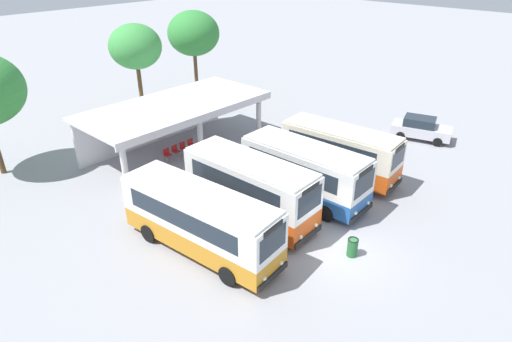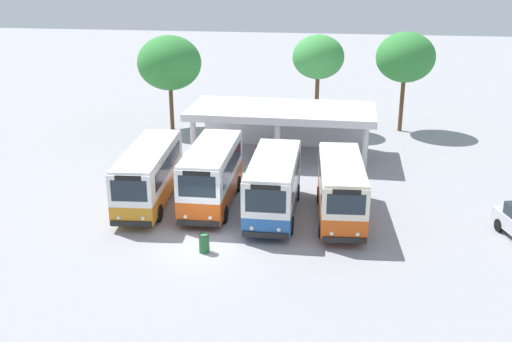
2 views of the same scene
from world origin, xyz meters
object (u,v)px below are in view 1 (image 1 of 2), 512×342
(parked_car_flank, at_px, (421,128))
(waiting_chair_middle_seat, at_px, (183,147))
(city_bus_second_in_row, at_px, (250,187))
(city_bus_middle_cream, at_px, (305,170))
(city_bus_fourth_amber, at_px, (340,151))
(waiting_chair_second_from_end, at_px, (175,150))
(waiting_chair_fourth_seat, at_px, (191,144))
(city_bus_nearest_orange, at_px, (200,219))
(waiting_chair_end_by_column, at_px, (167,154))
(litter_bin_apron, at_px, (352,247))

(parked_car_flank, height_order, waiting_chair_middle_seat, parked_car_flank)
(city_bus_second_in_row, height_order, city_bus_middle_cream, city_bus_second_in_row)
(city_bus_fourth_amber, height_order, waiting_chair_second_from_end, city_bus_fourth_amber)
(waiting_chair_second_from_end, bearing_deg, waiting_chair_middle_seat, 1.40)
(city_bus_second_in_row, bearing_deg, waiting_chair_fourth_seat, 68.95)
(city_bus_nearest_orange, distance_m, waiting_chair_end_by_column, 10.00)
(waiting_chair_second_from_end, bearing_deg, city_bus_second_in_row, -102.66)
(waiting_chair_second_from_end, relative_size, waiting_chair_middle_seat, 1.00)
(city_bus_second_in_row, bearing_deg, city_bus_middle_cream, -13.05)
(parked_car_flank, relative_size, waiting_chair_fourth_seat, 5.12)
(city_bus_fourth_amber, bearing_deg, waiting_chair_end_by_column, 121.22)
(litter_bin_apron, bearing_deg, waiting_chair_second_from_end, 85.75)
(parked_car_flank, xyz_separation_m, waiting_chair_middle_seat, (-13.23, 10.63, -0.30))
(waiting_chair_fourth_seat, xyz_separation_m, litter_bin_apron, (-2.43, -14.13, -0.07))
(parked_car_flank, relative_size, waiting_chair_middle_seat, 5.12)
(city_bus_nearest_orange, xyz_separation_m, waiting_chair_middle_seat, (6.08, 8.80, -1.21))
(parked_car_flank, height_order, waiting_chair_second_from_end, parked_car_flank)
(city_bus_middle_cream, height_order, waiting_chair_second_from_end, city_bus_middle_cream)
(city_bus_middle_cream, bearing_deg, parked_car_flank, -5.60)
(city_bus_middle_cream, height_order, litter_bin_apron, city_bus_middle_cream)
(city_bus_fourth_amber, distance_m, waiting_chair_end_by_column, 11.04)
(city_bus_middle_cream, distance_m, waiting_chair_end_by_column, 9.70)
(city_bus_nearest_orange, relative_size, city_bus_fourth_amber, 1.13)
(city_bus_nearest_orange, relative_size, litter_bin_apron, 9.13)
(waiting_chair_end_by_column, bearing_deg, waiting_chair_middle_seat, 2.12)
(parked_car_flank, relative_size, waiting_chair_second_from_end, 5.12)
(parked_car_flank, xyz_separation_m, waiting_chair_second_from_end, (-13.92, 10.61, -0.30))
(waiting_chair_fourth_seat, bearing_deg, city_bus_second_in_row, -111.05)
(city_bus_second_in_row, relative_size, waiting_chair_end_by_column, 8.53)
(city_bus_nearest_orange, height_order, city_bus_fourth_amber, city_bus_nearest_orange)
(city_bus_middle_cream, height_order, waiting_chair_end_by_column, city_bus_middle_cream)
(city_bus_middle_cream, relative_size, parked_car_flank, 1.66)
(parked_car_flank, bearing_deg, waiting_chair_fourth_seat, 139.70)
(parked_car_flank, distance_m, waiting_chair_fourth_seat, 16.44)
(city_bus_second_in_row, bearing_deg, waiting_chair_middle_seat, 73.07)
(city_bus_fourth_amber, distance_m, waiting_chair_second_from_end, 10.73)
(city_bus_second_in_row, relative_size, parked_car_flank, 1.66)
(city_bus_nearest_orange, relative_size, waiting_chair_middle_seat, 9.55)
(city_bus_second_in_row, relative_size, litter_bin_apron, 8.15)
(city_bus_middle_cream, relative_size, waiting_chair_fourth_seat, 8.51)
(waiting_chair_end_by_column, xyz_separation_m, waiting_chair_middle_seat, (1.39, 0.05, 0.00))
(waiting_chair_end_by_column, bearing_deg, waiting_chair_second_from_end, 2.84)
(city_bus_fourth_amber, relative_size, parked_car_flank, 1.65)
(city_bus_nearest_orange, bearing_deg, waiting_chair_fourth_seat, 52.40)
(city_bus_fourth_amber, bearing_deg, litter_bin_apron, -142.18)
(city_bus_middle_cream, bearing_deg, city_bus_nearest_orange, 174.90)
(city_bus_second_in_row, xyz_separation_m, waiting_chair_second_from_end, (1.93, 8.60, -1.31))
(city_bus_fourth_amber, bearing_deg, city_bus_second_in_row, 173.26)
(city_bus_middle_cream, xyz_separation_m, parked_car_flank, (12.39, -1.21, -0.91))
(waiting_chair_second_from_end, bearing_deg, city_bus_fourth_amber, -62.06)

